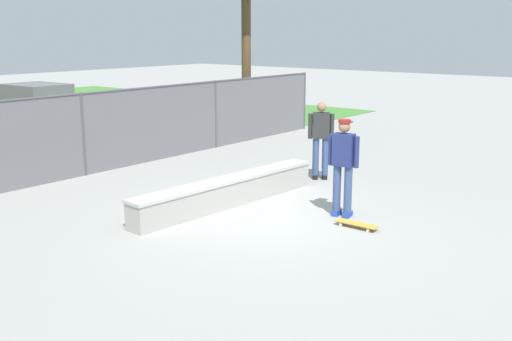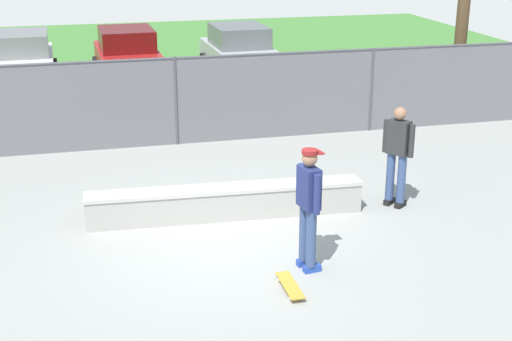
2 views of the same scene
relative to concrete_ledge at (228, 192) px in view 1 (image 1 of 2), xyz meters
The scene contains 7 objects.
ground_plane 1.23m from the concrete_ledge, 100.39° to the right, with size 80.00×80.00×0.00m, color #9E9E99.
concrete_ledge is the anchor object (origin of this frame).
skateboarder 2.42m from the concrete_ledge, 70.70° to the right, with size 0.34×0.59×1.84m.
skateboard 2.76m from the concrete_ledge, 83.07° to the right, with size 0.20×0.80×0.09m.
chainlink_fence 4.49m from the concrete_ledge, 92.80° to the left, with size 18.76×0.07×2.00m.
car_silver 11.38m from the concrete_ledge, 75.99° to the left, with size 2.11×4.25×1.66m.
bystander 3.12m from the concrete_ledge, ahead, with size 0.43×0.50×1.82m.
Camera 1 is at (-8.59, -6.60, 3.40)m, focal length 42.70 mm.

